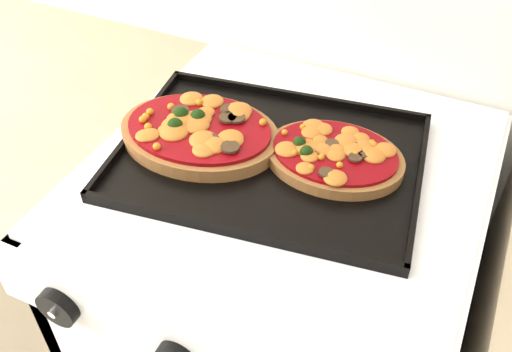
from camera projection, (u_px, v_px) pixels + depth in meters
The scene contains 6 objects.
stove at pixel (280, 331), 1.18m from camera, with size 0.60×0.60×0.91m, color white.
control_panel at pixel (189, 349), 0.71m from camera, with size 0.60×0.02×0.09m, color white.
knob_left at pixel (58, 308), 0.75m from camera, with size 0.06×0.06×0.02m, color black.
baking_tray at pixel (270, 155), 0.88m from camera, with size 0.46×0.34×0.02m, color black.
pizza_left at pixel (199, 131), 0.90m from camera, with size 0.26×0.19×0.04m, color #905B31, non-canonical shape.
pizza_right at pixel (334, 155), 0.86m from camera, with size 0.21×0.16×0.03m, color #905B31, non-canonical shape.
Camera 1 is at (0.21, 1.08, 1.49)m, focal length 40.00 mm.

